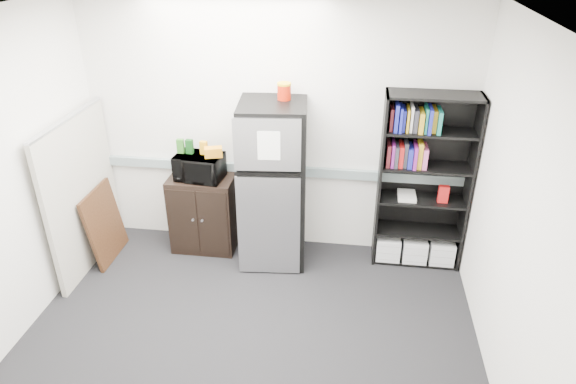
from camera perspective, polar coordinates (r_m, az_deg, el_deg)
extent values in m
plane|color=black|center=(4.63, -4.72, -16.97)|extent=(4.00, 4.00, 0.00)
cube|color=white|center=(5.36, -1.33, 6.96)|extent=(4.00, 0.02, 2.70)
cube|color=white|center=(3.90, 24.54, -4.16)|extent=(0.02, 3.50, 2.70)
cube|color=white|center=(3.34, -6.58, 18.12)|extent=(4.00, 3.50, 0.02)
cube|color=gray|center=(5.51, -1.33, 2.47)|extent=(3.92, 0.05, 0.10)
cube|color=white|center=(5.35, -5.11, 9.10)|extent=(0.14, 0.00, 0.10)
cube|color=black|center=(5.30, 10.13, 1.25)|extent=(0.02, 0.34, 1.85)
cube|color=black|center=(5.42, 19.39, 0.64)|extent=(0.02, 0.34, 1.85)
cube|color=black|center=(5.49, 14.66, 1.70)|extent=(0.90, 0.02, 1.85)
cube|color=black|center=(5.01, 16.07, 10.30)|extent=(0.90, 0.34, 0.02)
cube|color=black|center=(5.79, 13.74, -7.07)|extent=(0.85, 0.32, 0.03)
cube|color=black|center=(5.61, 14.14, -4.13)|extent=(0.85, 0.32, 0.03)
cube|color=black|center=(5.43, 14.58, -0.80)|extent=(0.85, 0.32, 0.02)
cube|color=black|center=(5.26, 15.05, 2.74)|extent=(0.85, 0.32, 0.02)
cube|color=black|center=(5.13, 15.55, 6.49)|extent=(0.85, 0.32, 0.02)
cube|color=silver|center=(5.68, 11.04, -5.84)|extent=(0.25, 0.30, 0.25)
cube|color=silver|center=(5.71, 13.85, -5.99)|extent=(0.25, 0.30, 0.25)
cube|color=silver|center=(5.75, 16.63, -6.13)|extent=(0.25, 0.30, 0.25)
cube|color=#A7A394|center=(5.62, -21.90, -0.25)|extent=(0.05, 1.30, 1.60)
cube|color=#B2B2B7|center=(5.32, -23.42, 7.48)|extent=(0.06, 1.30, 0.02)
cube|color=black|center=(5.71, -9.32, -2.29)|extent=(0.69, 0.43, 0.86)
cube|color=black|center=(5.58, -11.57, -3.28)|extent=(0.32, 0.01, 0.76)
cube|color=black|center=(5.48, -8.30, -3.56)|extent=(0.32, 0.01, 0.76)
cylinder|color=#B2B2B7|center=(5.51, -10.53, -3.07)|extent=(0.02, 0.02, 0.02)
cylinder|color=#B2B2B7|center=(5.48, -9.53, -3.16)|extent=(0.02, 0.02, 0.02)
imported|color=black|center=(5.43, -9.82, 2.77)|extent=(0.51, 0.37, 0.27)
cube|color=#27611B|center=(5.44, -11.86, 5.02)|extent=(0.07, 0.05, 0.15)
cube|color=#0C3810|center=(5.41, -10.89, 4.98)|extent=(0.08, 0.06, 0.15)
cube|color=orange|center=(5.37, -9.34, 4.87)|extent=(0.08, 0.06, 0.14)
cube|color=orange|center=(5.30, -8.29, 4.41)|extent=(0.20, 0.15, 0.10)
cube|color=black|center=(5.27, -1.60, 0.73)|extent=(0.71, 0.71, 1.72)
cube|color=#AEAEB2|center=(4.72, -2.36, 5.22)|extent=(0.63, 0.08, 0.52)
cube|color=#AEAEB2|center=(5.12, -2.17, -3.90)|extent=(0.63, 0.08, 1.10)
cube|color=black|center=(4.83, -2.32, 1.95)|extent=(0.62, 0.06, 0.03)
cube|color=white|center=(4.70, -2.15, 5.14)|extent=(0.21, 0.02, 0.28)
cube|color=black|center=(4.93, -1.73, 9.77)|extent=(0.71, 0.71, 0.02)
cylinder|color=#A91B07|center=(5.01, -0.43, 11.14)|extent=(0.13, 0.13, 0.16)
cylinder|color=gold|center=(4.98, -0.44, 12.15)|extent=(0.13, 0.13, 0.02)
cube|color=black|center=(5.81, -19.71, -3.39)|extent=(0.15, 0.63, 0.81)
cube|color=beige|center=(5.80, -19.54, -3.41)|extent=(0.11, 0.53, 0.68)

